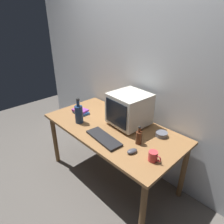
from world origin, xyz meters
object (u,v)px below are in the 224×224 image
object	(u,v)px
keyboard	(104,138)
bottle_tall	(79,113)
mug	(153,156)
crt_monitor	(129,109)
cd_spindle	(162,134)
computer_mouse	(132,151)
book_stack	(81,111)
bottle_short	(139,137)

from	to	relation	value
keyboard	bottle_tall	world-z (taller)	bottle_tall
keyboard	mug	world-z (taller)	mug
bottle_tall	mug	size ratio (longest dim) A/B	2.52
bottle_tall	keyboard	bearing A→B (deg)	-3.53
crt_monitor	cd_spindle	bearing A→B (deg)	9.85
computer_mouse	cd_spindle	bearing A→B (deg)	99.85
crt_monitor	computer_mouse	bearing A→B (deg)	-44.50
crt_monitor	computer_mouse	size ratio (longest dim) A/B	4.12
keyboard	computer_mouse	world-z (taller)	computer_mouse
book_stack	mug	xyz separation A→B (m)	(1.16, -0.08, 0.02)
keyboard	crt_monitor	bearing A→B (deg)	98.99
keyboard	book_stack	size ratio (longest dim) A/B	1.97
crt_monitor	cd_spindle	distance (m)	0.43
bottle_tall	book_stack	bearing A→B (deg)	141.18
bottle_short	mug	distance (m)	0.27
book_stack	bottle_short	bearing A→B (deg)	1.44
bottle_short	book_stack	distance (m)	0.92
keyboard	computer_mouse	xyz separation A→B (m)	(0.34, 0.04, 0.01)
bottle_short	cd_spindle	size ratio (longest dim) A/B	1.59
computer_mouse	bottle_short	world-z (taller)	bottle_short
computer_mouse	bottle_short	xyz separation A→B (m)	(-0.05, 0.15, 0.05)
keyboard	bottle_short	distance (m)	0.35
bottle_short	mug	bearing A→B (deg)	-23.44
mug	bottle_tall	bearing A→B (deg)	-176.36
book_stack	crt_monitor	bearing A→B (deg)	19.98
bottle_tall	cd_spindle	size ratio (longest dim) A/B	2.52
mug	computer_mouse	bearing A→B (deg)	-165.69
bottle_tall	mug	world-z (taller)	bottle_tall
computer_mouse	bottle_short	size ratio (longest dim) A/B	0.52
computer_mouse	mug	bearing A→B (deg)	28.16
bottle_short	crt_monitor	bearing A→B (deg)	146.99
crt_monitor	bottle_tall	xyz separation A→B (m)	(-0.43, -0.37, -0.08)
crt_monitor	keyboard	world-z (taller)	crt_monitor
computer_mouse	bottle_tall	world-z (taller)	bottle_tall
bottle_tall	bottle_short	size ratio (longest dim) A/B	1.59
book_stack	cd_spindle	distance (m)	1.04
computer_mouse	book_stack	distance (m)	0.98
keyboard	cd_spindle	size ratio (longest dim) A/B	3.50
keyboard	cd_spindle	distance (m)	0.59
book_stack	mug	distance (m)	1.16
crt_monitor	bottle_short	distance (m)	0.38
book_stack	cd_spindle	world-z (taller)	book_stack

